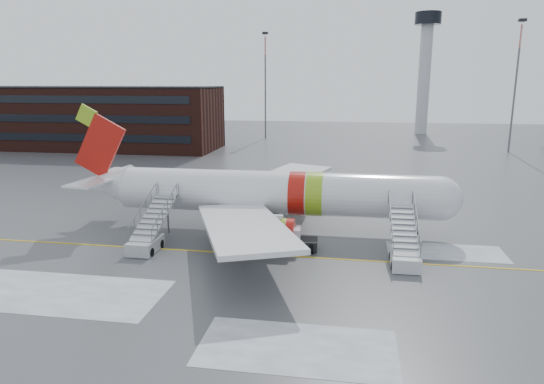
% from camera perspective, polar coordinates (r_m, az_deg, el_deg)
% --- Properties ---
extents(ground, '(260.00, 260.00, 0.00)m').
position_cam_1_polar(ground, '(40.27, -9.09, -6.35)').
color(ground, '#494C4F').
rests_on(ground, ground).
extents(airliner, '(35.03, 32.97, 11.18)m').
position_cam_1_polar(airliner, '(43.29, -0.81, -0.13)').
color(airliner, silver).
rests_on(airliner, ground).
extents(airstair_fwd, '(2.05, 7.70, 3.48)m').
position_cam_1_polar(airstair_fwd, '(37.24, 15.28, -6.53)').
color(airstair_fwd, silver).
rests_on(airstair_fwd, ground).
extents(airstair_aft, '(2.05, 7.70, 3.48)m').
position_cam_1_polar(airstair_aft, '(40.24, -14.31, -5.02)').
color(airstair_aft, '#A1A3A7').
rests_on(airstair_aft, ground).
extents(pushback_tug, '(3.24, 2.49, 1.81)m').
position_cam_1_polar(pushback_tug, '(38.86, 2.70, -5.67)').
color(pushback_tug, black).
rests_on(pushback_tug, ground).
extents(terminal_building, '(62.00, 16.11, 12.30)m').
position_cam_1_polar(terminal_building, '(107.78, -23.07, 8.13)').
color(terminal_building, '#3F1E16').
rests_on(terminal_building, ground).
extents(control_tower, '(6.40, 6.40, 30.00)m').
position_cam_1_polar(control_tower, '(132.33, 17.60, 14.69)').
color(control_tower, '#B2B5BA').
rests_on(control_tower, ground).
extents(light_mast_far_ne, '(1.20, 1.20, 24.25)m').
position_cam_1_polar(light_mast_far_ne, '(102.42, 26.80, 11.89)').
color(light_mast_far_ne, '#595B60').
rests_on(light_mast_far_ne, ground).
extents(light_mast_far_n, '(1.20, 1.20, 24.25)m').
position_cam_1_polar(light_mast_far_n, '(115.82, -0.79, 13.18)').
color(light_mast_far_n, '#595B60').
rests_on(light_mast_far_n, ground).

